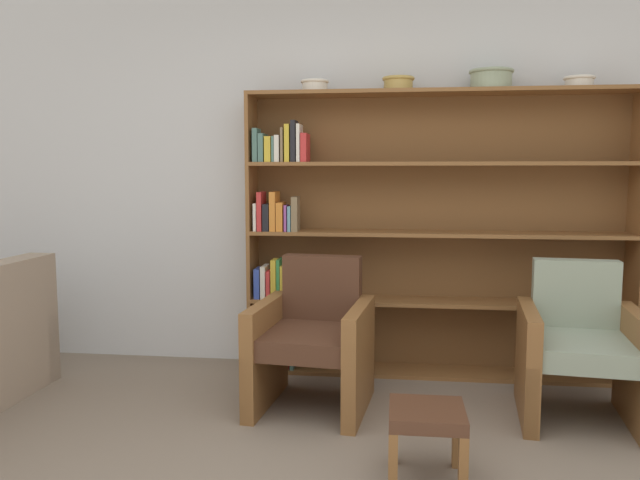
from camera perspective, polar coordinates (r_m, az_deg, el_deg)
The scene contains 9 objects.
wall_back at distance 4.39m, azimuth 4.02°, elevation 6.26°, with size 12.00×0.06×2.75m.
bookshelf at distance 4.25m, azimuth 8.24°, elevation 0.39°, with size 2.54×0.30×1.90m.
bowl_cream at distance 4.27m, azimuth -0.48°, elevation 13.98°, with size 0.19×0.19×0.08m.
bowl_olive at distance 4.24m, azimuth 7.18°, elevation 14.06°, with size 0.21×0.21×0.09m.
bowl_stoneware at distance 4.28m, azimuth 15.38°, elevation 14.05°, with size 0.28×0.28×0.12m.
bowl_terracotta at distance 4.39m, azimuth 22.61°, elevation 13.25°, with size 0.19×0.19×0.07m.
armchair_leather at distance 3.70m, azimuth -0.60°, elevation -9.15°, with size 0.71×0.74×0.86m.
armchair_cushioned at distance 3.82m, azimuth 22.66°, elevation -9.18°, with size 0.71×0.75×0.86m.
footstool at distance 2.92m, azimuth 9.74°, elevation -16.09°, with size 0.33×0.33×0.34m.
Camera 1 is at (0.23, -1.82, 1.38)m, focal length 35.00 mm.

